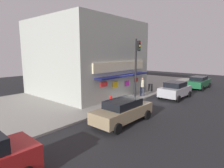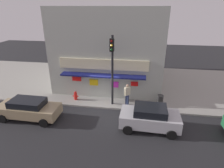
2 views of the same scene
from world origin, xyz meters
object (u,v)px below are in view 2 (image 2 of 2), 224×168
fire_hydrant (76,96)px  trash_can (160,100)px  traffic_light (112,63)px  parked_car_silver (150,117)px  pedestrian (127,94)px  parked_car_tan (29,109)px

fire_hydrant → trash_can: size_ratio=0.93×
traffic_light → parked_car_silver: traffic_light is taller
pedestrian → parked_car_silver: size_ratio=0.47×
trash_can → parked_car_silver: size_ratio=0.21×
trash_can → parked_car_tan: bearing=-161.1°
parked_car_tan → trash_can: bearing=18.9°
fire_hydrant → parked_car_tan: parked_car_tan is taller
traffic_light → fire_hydrant: bearing=173.1°
parked_car_silver → traffic_light: bearing=137.7°
pedestrian → parked_car_tan: pedestrian is taller
fire_hydrant → pedestrian: bearing=-4.3°
traffic_light → pedestrian: traffic_light is taller
parked_car_tan → pedestrian: bearing=21.8°
traffic_light → trash_can: (3.97, 0.59, -3.20)m
fire_hydrant → parked_car_tan: bearing=-128.5°
traffic_light → trash_can: 5.13m
parked_car_silver → pedestrian: bearing=122.2°
pedestrian → parked_car_tan: (-7.07, -2.82, -0.38)m
pedestrian → parked_car_silver: (1.74, -2.76, -0.33)m
traffic_light → pedestrian: (1.24, 0.06, -2.57)m
fire_hydrant → pedestrian: pedestrian is taller
traffic_light → fire_hydrant: (-3.31, 0.40, -3.25)m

